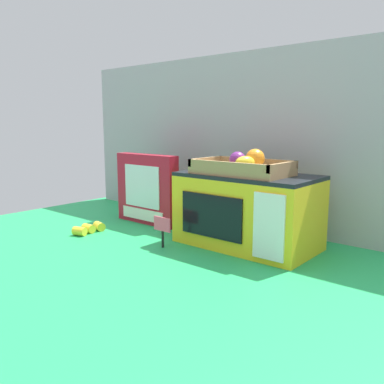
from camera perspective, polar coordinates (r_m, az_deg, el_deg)
name	(u,v)px	position (r m, az deg, el deg)	size (l,w,h in m)	color
ground_plane	(195,235)	(1.45, 0.40, -6.16)	(1.70, 1.70, 0.00)	#219E54
display_back_panel	(236,140)	(1.59, 6.21, 7.27)	(1.61, 0.03, 0.66)	#A0A3A8
toy_microwave	(247,210)	(1.31, 7.81, -2.56)	(0.44, 0.25, 0.24)	yellow
food_groups_crate	(243,167)	(1.27, 7.25, 3.51)	(0.30, 0.17, 0.08)	#A37F51
cookie_set_box	(147,189)	(1.61, -6.43, 0.41)	(0.30, 0.05, 0.28)	#B2192D
price_sign	(162,227)	(1.29, -4.24, -5.03)	(0.07, 0.01, 0.10)	black
loose_toy_banana	(89,229)	(1.52, -14.36, -5.04)	(0.06, 0.13, 0.03)	yellow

